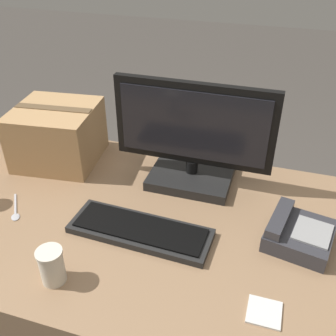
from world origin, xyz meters
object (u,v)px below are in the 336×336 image
object	(u,v)px
cardboard_box	(58,134)
sticky_note_pad	(264,312)
desk_phone	(298,234)
paper_cup_right	(52,266)
keyboard	(140,230)
monitor	(192,142)
spoon	(15,212)

from	to	relation	value
cardboard_box	sticky_note_pad	world-z (taller)	cardboard_box
desk_phone	paper_cup_right	distance (m)	0.73
keyboard	paper_cup_right	xyz separation A→B (m)	(-0.16, -0.24, 0.04)
monitor	cardboard_box	xyz separation A→B (m)	(-0.55, -0.01, -0.05)
desk_phone	sticky_note_pad	distance (m)	0.30
paper_cup_right	sticky_note_pad	bearing A→B (deg)	6.39
paper_cup_right	desk_phone	bearing A→B (deg)	29.30
spoon	sticky_note_pad	xyz separation A→B (m)	(0.85, -0.15, 0.00)
keyboard	spoon	size ratio (longest dim) A/B	3.43
monitor	keyboard	size ratio (longest dim) A/B	1.25
monitor	paper_cup_right	world-z (taller)	monitor
monitor	sticky_note_pad	bearing A→B (deg)	-57.79
sticky_note_pad	keyboard	bearing A→B (deg)	155.84
keyboard	spoon	bearing A→B (deg)	-173.93
keyboard	desk_phone	xyz separation A→B (m)	(0.47, 0.11, 0.02)
cardboard_box	sticky_note_pad	xyz separation A→B (m)	(0.87, -0.51, -0.11)
sticky_note_pad	spoon	bearing A→B (deg)	169.73
spoon	sticky_note_pad	size ratio (longest dim) A/B	1.54
desk_phone	spoon	size ratio (longest dim) A/B	1.69
keyboard	desk_phone	size ratio (longest dim) A/B	2.03
monitor	cardboard_box	world-z (taller)	monitor
desk_phone	cardboard_box	world-z (taller)	cardboard_box
keyboard	cardboard_box	bearing A→B (deg)	147.65
monitor	paper_cup_right	bearing A→B (deg)	-112.28
monitor	spoon	world-z (taller)	monitor
keyboard	spoon	xyz separation A→B (m)	(-0.44, -0.03, -0.01)
monitor	keyboard	xyz separation A→B (m)	(-0.08, -0.34, -0.15)
monitor	desk_phone	bearing A→B (deg)	-29.94
paper_cup_right	spoon	distance (m)	0.36
spoon	keyboard	bearing A→B (deg)	58.12
paper_cup_right	sticky_note_pad	xyz separation A→B (m)	(0.57, 0.06, -0.05)
keyboard	sticky_note_pad	distance (m)	0.44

